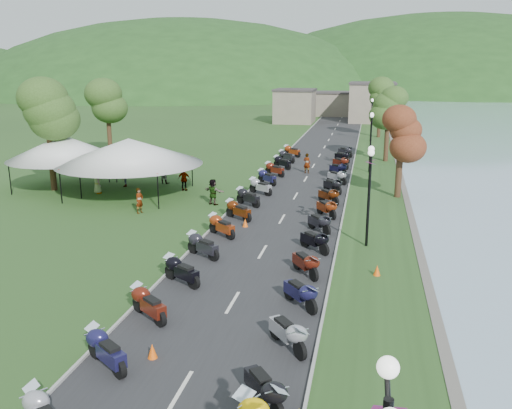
# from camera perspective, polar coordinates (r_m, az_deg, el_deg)

# --- Properties ---
(road) EXTENTS (7.00, 120.00, 0.02)m
(road) POSITION_cam_1_polar(r_m,az_deg,el_deg) (49.85, 6.06, 4.06)
(road) COLOR #2A2A2D
(road) RESTS_ON ground
(hills_backdrop) EXTENTS (360.00, 120.00, 76.00)m
(hills_backdrop) POSITION_cam_1_polar(r_m,az_deg,el_deg) (209.04, 10.73, 11.78)
(hills_backdrop) COLOR #285621
(hills_backdrop) RESTS_ON ground
(far_building) EXTENTS (18.00, 16.00, 5.00)m
(far_building) POSITION_cam_1_polar(r_m,az_deg,el_deg) (94.27, 7.76, 10.42)
(far_building) COLOR gray
(far_building) RESTS_ON ground
(moto_row_left) EXTENTS (2.60, 49.09, 1.10)m
(moto_row_left) POSITION_cam_1_polar(r_m,az_deg,el_deg) (32.19, -1.99, -0.67)
(moto_row_left) COLOR #331411
(moto_row_left) RESTS_ON ground
(moto_row_right) EXTENTS (2.60, 44.43, 1.10)m
(moto_row_right) POSITION_cam_1_polar(r_m,az_deg,el_deg) (34.67, 7.57, 0.32)
(moto_row_right) COLOR #331411
(moto_row_right) RESTS_ON ground
(vendor_tent_main) EXTENTS (6.85, 6.85, 4.00)m
(vendor_tent_main) POSITION_cam_1_polar(r_m,az_deg,el_deg) (39.30, -13.11, 3.90)
(vendor_tent_main) COLOR silver
(vendor_tent_main) RESTS_ON ground
(vendor_tent_side) EXTENTS (5.45, 5.45, 4.00)m
(vendor_tent_side) POSITION_cam_1_polar(r_m,az_deg,el_deg) (42.65, -19.50, 4.26)
(vendor_tent_side) COLOR silver
(vendor_tent_side) RESTS_ON ground
(tree_park_left) EXTENTS (3.46, 3.46, 9.60)m
(tree_park_left) POSITION_cam_1_polar(r_m,az_deg,el_deg) (41.96, -21.03, 7.84)
(tree_park_left) COLOR #3F6425
(tree_park_left) RESTS_ON ground
(tree_lakeside) EXTENTS (2.46, 2.46, 6.83)m
(tree_lakeside) POSITION_cam_1_polar(r_m,az_deg,el_deg) (38.45, 14.97, 5.70)
(tree_lakeside) COLOR #3F6425
(tree_lakeside) RESTS_ON ground
(pedestrian_a) EXTENTS (0.60, 0.69, 1.60)m
(pedestrian_a) POSITION_cam_1_polar(r_m,az_deg,el_deg) (34.54, -12.11, -0.88)
(pedestrian_a) COLOR slate
(pedestrian_a) RESTS_ON ground
(pedestrian_b) EXTENTS (1.04, 0.80, 1.91)m
(pedestrian_b) POSITION_cam_1_polar(r_m,az_deg,el_deg) (42.89, -9.58, 2.22)
(pedestrian_b) COLOR slate
(pedestrian_b) RESTS_ON ground
(pedestrian_c) EXTENTS (0.86, 1.29, 1.85)m
(pedestrian_c) POSITION_cam_1_polar(r_m,az_deg,el_deg) (42.37, -13.65, 1.86)
(pedestrian_c) COLOR slate
(pedestrian_c) RESTS_ON ground
(traffic_cone_near) EXTENTS (0.32, 0.32, 0.50)m
(traffic_cone_near) POSITION_cam_1_polar(r_m,az_deg,el_deg) (17.89, -10.86, -14.92)
(traffic_cone_near) COLOR #F2590C
(traffic_cone_near) RESTS_ON ground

